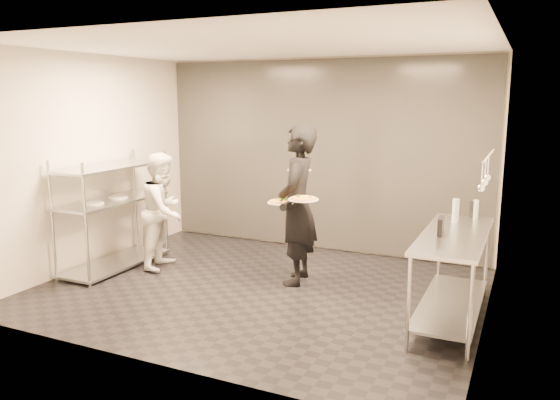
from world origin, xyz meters
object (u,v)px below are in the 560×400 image
at_px(prep_counter, 453,262).
at_px(bottle_green, 456,210).
at_px(pizza_plate_far, 303,199).
at_px(waiter, 297,205).
at_px(chef, 164,210).
at_px(pass_rack, 113,210).
at_px(salad_plate, 299,169).
at_px(bottle_dark, 472,209).
at_px(bottle_clear, 476,209).
at_px(pizza_plate_near, 281,202).
at_px(pos_monitor, 441,226).

distance_m(prep_counter, bottle_green, 0.65).
bearing_deg(prep_counter, pizza_plate_far, 173.65).
bearing_deg(waiter, bottle_green, 81.09).
xyz_separation_m(prep_counter, waiter, (-1.88, 0.44, 0.34)).
xyz_separation_m(chef, pizza_plate_far, (2.03, -0.10, 0.33)).
relative_size(pass_rack, salad_plate, 5.35).
bearing_deg(bottle_dark, bottle_clear, 0.00).
bearing_deg(bottle_green, pizza_plate_near, -173.09).
bearing_deg(pizza_plate_near, bottle_dark, 14.46).
bearing_deg(pass_rack, salad_plate, 18.08).
distance_m(salad_plate, pos_monitor, 2.10).
bearing_deg(prep_counter, pos_monitor, -135.01).
distance_m(salad_plate, bottle_green, 1.97).
bearing_deg(salad_plate, pizza_plate_far, -62.99).
relative_size(prep_counter, pizza_plate_near, 5.67).
xyz_separation_m(chef, bottle_green, (3.67, 0.21, 0.28)).
distance_m(pizza_plate_near, salad_plate, 0.60).
bearing_deg(prep_counter, waiter, 166.78).
xyz_separation_m(waiter, chef, (-1.85, -0.16, -0.20)).
xyz_separation_m(pos_monitor, bottle_clear, (0.23, 0.92, 0.02)).
relative_size(prep_counter, chef, 1.18).
height_order(pass_rack, salad_plate, pass_rack).
height_order(salad_plate, pos_monitor, salad_plate).
bearing_deg(chef, pizza_plate_near, -101.54).
relative_size(pizza_plate_far, bottle_clear, 1.73).
relative_size(pizza_plate_near, bottle_dark, 1.67).
bearing_deg(chef, bottle_dark, -93.05).
relative_size(pass_rack, pizza_plate_near, 5.04).
relative_size(pass_rack, chef, 1.05).
relative_size(prep_counter, bottle_green, 7.11).
bearing_deg(chef, bottle_clear, -93.12).
xyz_separation_m(pass_rack, bottle_green, (4.27, 0.50, 0.28)).
xyz_separation_m(chef, salad_plate, (1.74, 0.48, 0.60)).
xyz_separation_m(pizza_plate_near, pizza_plate_far, (0.31, -0.07, 0.07)).
height_order(pizza_plate_near, salad_plate, salad_plate).
height_order(pass_rack, bottle_dark, pass_rack).
bearing_deg(pos_monitor, bottle_green, 81.40).
xyz_separation_m(pizza_plate_far, bottle_green, (1.63, 0.31, -0.05)).
height_order(bottle_clear, bottle_dark, bottle_clear).
distance_m(pizza_plate_near, pos_monitor, 1.93).
bearing_deg(pizza_plate_far, bottle_dark, 19.00).
bearing_deg(pass_rack, pizza_plate_far, 4.16).
bearing_deg(pos_monitor, pizza_plate_near, 165.34).
xyz_separation_m(bottle_green, bottle_clear, (0.18, 0.30, -0.03)).
bearing_deg(pos_monitor, pizza_plate_far, 165.65).
bearing_deg(waiter, chef, -95.84).
height_order(pizza_plate_near, bottle_green, bottle_green).
bearing_deg(bottle_dark, salad_plate, -178.93).
xyz_separation_m(bottle_clear, bottle_dark, (-0.04, 0.00, -0.01)).
bearing_deg(pizza_plate_far, pizza_plate_near, 167.04).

